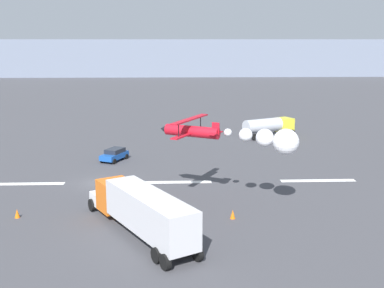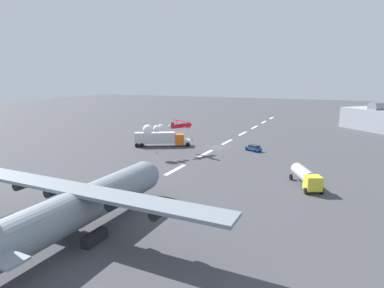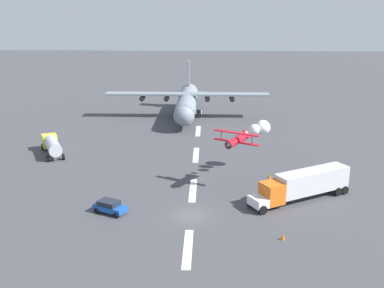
% 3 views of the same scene
% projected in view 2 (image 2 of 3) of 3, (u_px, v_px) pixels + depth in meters
% --- Properties ---
extents(ground_plane, '(440.00, 440.00, 0.00)m').
position_uv_depth(ground_plane, '(217.00, 147.00, 82.05)').
color(ground_plane, '#424247').
rests_on(ground_plane, ground).
extents(runway_stripe_0, '(8.00, 0.90, 0.01)m').
position_uv_depth(runway_stripe_0, '(271.00, 118.00, 143.53)').
color(runway_stripe_0, white).
rests_on(runway_stripe_0, ground).
extents(runway_stripe_1, '(8.00, 0.90, 0.01)m').
position_uv_depth(runway_stripe_1, '(264.00, 122.00, 129.87)').
color(runway_stripe_1, white).
rests_on(runway_stripe_1, ground).
extents(runway_stripe_2, '(8.00, 0.90, 0.01)m').
position_uv_depth(runway_stripe_2, '(254.00, 127.00, 116.20)').
color(runway_stripe_2, white).
rests_on(runway_stripe_2, ground).
extents(runway_stripe_3, '(8.00, 0.90, 0.01)m').
position_uv_depth(runway_stripe_3, '(243.00, 134.00, 102.54)').
color(runway_stripe_3, white).
rests_on(runway_stripe_3, ground).
extents(runway_stripe_4, '(8.00, 0.90, 0.01)m').
position_uv_depth(runway_stripe_4, '(227.00, 142.00, 88.88)').
color(runway_stripe_4, white).
rests_on(runway_stripe_4, ground).
extents(runway_stripe_5, '(8.00, 0.90, 0.01)m').
position_uv_depth(runway_stripe_5, '(206.00, 153.00, 75.21)').
color(runway_stripe_5, white).
rests_on(runway_stripe_5, ground).
extents(runway_stripe_6, '(8.00, 0.90, 0.01)m').
position_uv_depth(runway_stripe_6, '(175.00, 170.00, 61.55)').
color(runway_stripe_6, white).
rests_on(runway_stripe_6, ground).
extents(runway_stripe_7, '(8.00, 0.90, 0.01)m').
position_uv_depth(runway_stripe_7, '(127.00, 196.00, 47.89)').
color(runway_stripe_7, white).
rests_on(runway_stripe_7, ground).
extents(runway_stripe_8, '(8.00, 0.90, 0.01)m').
position_uv_depth(runway_stripe_8, '(41.00, 242.00, 34.22)').
color(runway_stripe_8, white).
rests_on(runway_stripe_8, ground).
extents(cargo_transport_plane, '(28.00, 36.26, 11.48)m').
position_uv_depth(cargo_transport_plane, '(89.00, 201.00, 36.50)').
color(cargo_transport_plane, gray).
rests_on(cargo_transport_plane, ground).
extents(stunt_biplane_red, '(11.88, 8.53, 2.40)m').
position_uv_depth(stunt_biplane_red, '(161.00, 128.00, 71.72)').
color(stunt_biplane_red, red).
extents(semi_truck_orange, '(9.60, 13.85, 3.70)m').
position_uv_depth(semi_truck_orange, '(160.00, 138.00, 82.93)').
color(semi_truck_orange, silver).
rests_on(semi_truck_orange, ground).
extents(fuel_tanker_truck, '(8.59, 6.04, 2.90)m').
position_uv_depth(fuel_tanker_truck, '(306.00, 176.00, 51.68)').
color(fuel_tanker_truck, yellow).
rests_on(fuel_tanker_truck, ground).
extents(followme_car_yellow, '(2.12, 4.43, 1.52)m').
position_uv_depth(followme_car_yellow, '(147.00, 133.00, 99.09)').
color(followme_car_yellow, '#262628').
rests_on(followme_car_yellow, ground).
extents(airport_staff_sedan, '(3.39, 4.39, 1.52)m').
position_uv_depth(airport_staff_sedan, '(254.00, 148.00, 77.47)').
color(airport_staff_sedan, '#194CA5').
rests_on(airport_staff_sedan, ground).
extents(traffic_cone_near, '(0.44, 0.44, 0.75)m').
position_uv_depth(traffic_cone_near, '(192.00, 139.00, 91.03)').
color(traffic_cone_near, orange).
rests_on(traffic_cone_near, ground).
extents(traffic_cone_far, '(0.44, 0.44, 0.75)m').
position_uv_depth(traffic_cone_far, '(156.00, 152.00, 75.31)').
color(traffic_cone_far, orange).
rests_on(traffic_cone_far, ground).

